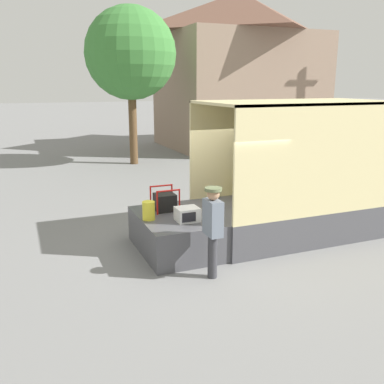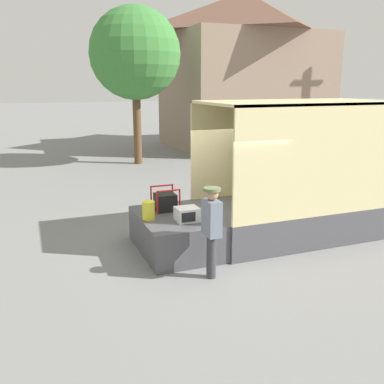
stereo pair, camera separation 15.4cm
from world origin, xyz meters
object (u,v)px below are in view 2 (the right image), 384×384
Objects in this scene: portable_generator at (166,202)px; worker_person at (212,223)px; orange_bucket at (149,210)px; street_tree at (135,54)px; microwave at (187,214)px; box_truck at (351,191)px.

portable_generator is 2.04m from worker_person.
street_tree is at bearing 77.11° from orange_bucket.
street_tree reaches higher than microwave.
portable_generator is at bearing 174.33° from box_truck.
box_truck is 17.18× the size of orange_bucket.
orange_bucket is (-0.72, 0.39, 0.05)m from microwave.
microwave is 0.82m from orange_bucket.
portable_generator is at bearing 96.61° from worker_person.
worker_person reaches higher than microwave.
orange_bucket is 0.06× the size of street_tree.
street_tree reaches higher than box_truck.
box_truck is 4.81m from worker_person.
box_truck is 5.34m from orange_bucket.
orange_bucket is at bearing 151.40° from microwave.
worker_person reaches higher than orange_bucket.
box_truck reaches higher than portable_generator.
box_truck is at bearing 18.83° from worker_person.
street_tree is at bearing 82.27° from worker_person.
street_tree is at bearing 81.16° from microwave.
portable_generator is (-0.17, 0.91, 0.06)m from microwave.
worker_person is (0.07, -1.12, 0.15)m from microwave.
microwave is 0.07× the size of street_tree.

